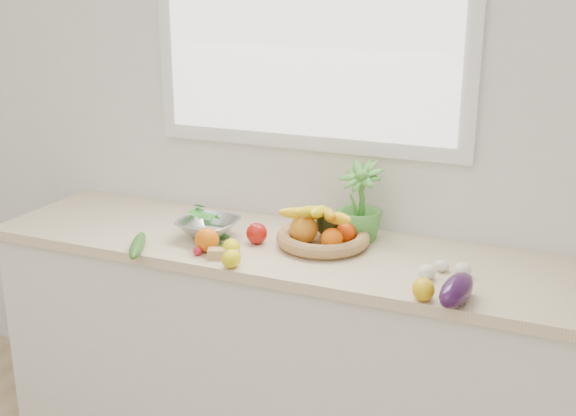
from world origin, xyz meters
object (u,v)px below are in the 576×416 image
at_px(fruit_basket, 322,232).
at_px(colander_with_spinach, 208,223).
at_px(potted_herb, 360,203).
at_px(cucumber, 138,245).
at_px(eggplant, 457,290).
at_px(apple, 257,233).

distance_m(fruit_basket, colander_with_spinach, 0.44).
height_order(potted_herb, colander_with_spinach, potted_herb).
relative_size(cucumber, potted_herb, 0.81).
relative_size(eggplant, colander_with_spinach, 0.93).
bearing_deg(fruit_basket, colander_with_spinach, -167.84).
bearing_deg(eggplant, apple, 163.55).
relative_size(apple, eggplant, 0.36).
distance_m(apple, colander_with_spinach, 0.20).
bearing_deg(potted_herb, cucumber, -147.24).
bearing_deg(cucumber, eggplant, 0.75).
bearing_deg(cucumber, colander_with_spinach, 54.60).
height_order(apple, fruit_basket, fruit_basket).
xyz_separation_m(cucumber, fruit_basket, (0.59, 0.32, 0.03)).
relative_size(apple, potted_herb, 0.25).
bearing_deg(cucumber, fruit_basket, 28.63).
xyz_separation_m(apple, fruit_basket, (0.23, 0.08, 0.01)).
xyz_separation_m(potted_herb, fruit_basket, (-0.10, -0.12, -0.09)).
relative_size(fruit_basket, colander_with_spinach, 1.65).
bearing_deg(colander_with_spinach, cucumber, -125.40).
bearing_deg(eggplant, potted_herb, 136.26).
xyz_separation_m(apple, eggplant, (0.78, -0.23, 0.00)).
height_order(cucumber, colander_with_spinach, colander_with_spinach).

